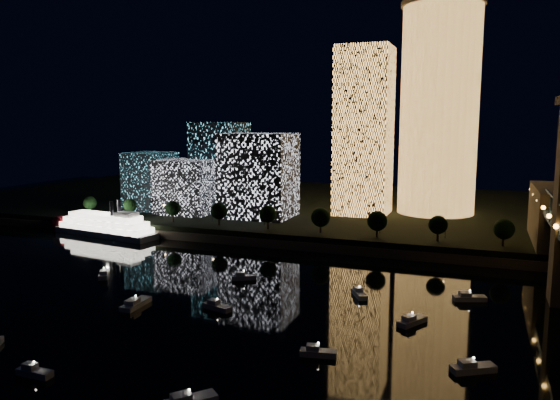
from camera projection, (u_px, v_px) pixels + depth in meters
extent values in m
plane|color=black|center=(245.00, 344.00, 108.79)|extent=(520.00, 520.00, 0.00)
cube|color=black|center=(384.00, 210.00, 256.79)|extent=(420.00, 160.00, 5.00)
cube|color=#6B5E4C|center=(344.00, 248.00, 184.61)|extent=(420.00, 6.00, 3.00)
cylinder|color=#FEAE51|center=(439.00, 112.00, 229.46)|extent=(32.00, 32.00, 85.85)
cylinder|color=#6B5E4C|center=(443.00, 4.00, 223.17)|extent=(34.00, 34.00, 2.00)
cube|color=#FEAE51|center=(364.00, 132.00, 228.51)|extent=(21.90, 21.90, 69.68)
cube|color=silver|center=(259.00, 175.00, 224.41)|extent=(27.85, 23.57, 34.28)
cube|color=#58D1F1|center=(220.00, 165.00, 246.58)|extent=(19.38, 25.19, 38.76)
cube|color=silver|center=(187.00, 186.00, 233.87)|extent=(22.87, 20.79, 22.87)
cube|color=#58D1F1|center=(151.00, 181.00, 244.55)|extent=(18.14, 19.95, 25.40)
cube|color=#6B5E4C|center=(553.00, 222.00, 177.37)|extent=(12.00, 40.00, 23.00)
cube|color=navy|center=(552.00, 210.00, 140.58)|extent=(0.50, 0.50, 7.00)
sphere|color=#FCA137|center=(556.00, 226.00, 127.09)|extent=(1.20, 1.20, 1.20)
sphere|color=#FCA137|center=(539.00, 200.00, 168.81)|extent=(1.20, 1.20, 1.20)
cube|color=silver|center=(106.00, 233.00, 212.42)|extent=(46.49, 17.09, 2.27)
cube|color=white|center=(106.00, 227.00, 212.10)|extent=(42.61, 15.58, 2.08)
cube|color=white|center=(105.00, 222.00, 211.81)|extent=(38.72, 14.08, 2.08)
cube|color=white|center=(105.00, 217.00, 211.51)|extent=(32.96, 12.30, 2.08)
cube|color=silver|center=(127.00, 214.00, 205.79)|extent=(8.34, 6.75, 1.70)
cylinder|color=black|center=(112.00, 208.00, 206.58)|extent=(1.33, 1.33, 5.68)
cylinder|color=black|center=(119.00, 207.00, 209.86)|extent=(1.33, 1.33, 5.68)
cylinder|color=maroon|center=(66.00, 223.00, 223.09)|extent=(7.83, 9.42, 6.63)
cube|color=silver|center=(181.00, 397.00, 84.55)|extent=(3.69, 3.77, 1.00)
sphere|color=white|center=(189.00, 390.00, 85.04)|extent=(0.36, 0.36, 0.36)
cube|color=silver|center=(318.00, 353.00, 103.24)|extent=(7.19, 3.47, 1.20)
cube|color=silver|center=(313.00, 347.00, 103.26)|extent=(2.71, 2.22, 1.00)
sphere|color=white|center=(318.00, 343.00, 102.96)|extent=(0.36, 0.36, 0.36)
cube|color=silver|center=(412.00, 321.00, 119.61)|extent=(6.14, 8.10, 1.20)
cube|color=silver|center=(409.00, 318.00, 118.71)|extent=(3.16, 3.42, 1.00)
sphere|color=white|center=(412.00, 313.00, 119.33)|extent=(0.36, 0.36, 0.36)
cube|color=silver|center=(244.00, 277.00, 153.19)|extent=(7.13, 5.15, 1.20)
cube|color=silver|center=(240.00, 274.00, 152.91)|extent=(2.97, 2.71, 1.00)
sphere|color=white|center=(244.00, 271.00, 152.90)|extent=(0.36, 0.36, 0.36)
cube|color=silver|center=(359.00, 294.00, 138.48)|extent=(5.47, 7.32, 1.20)
cube|color=silver|center=(358.00, 289.00, 139.37)|extent=(2.83, 3.08, 1.00)
sphere|color=white|center=(359.00, 286.00, 138.20)|extent=(0.36, 0.36, 0.36)
cube|color=silver|center=(473.00, 369.00, 96.77)|extent=(8.23, 6.35, 1.20)
cube|color=silver|center=(467.00, 363.00, 96.39)|extent=(3.49, 3.24, 1.00)
sphere|color=white|center=(474.00, 358.00, 96.48)|extent=(0.36, 0.36, 0.36)
cube|color=silver|center=(35.00, 373.00, 95.16)|extent=(6.68, 2.14, 1.20)
cube|color=silver|center=(30.00, 366.00, 95.35)|extent=(2.34, 1.74, 1.00)
sphere|color=white|center=(34.00, 362.00, 94.88)|extent=(0.36, 0.36, 0.36)
cube|color=silver|center=(136.00, 304.00, 131.01)|extent=(3.36, 9.60, 1.20)
cube|color=silver|center=(132.00, 301.00, 129.51)|extent=(2.58, 3.41, 1.00)
sphere|color=white|center=(136.00, 296.00, 130.72)|extent=(0.36, 0.36, 0.36)
cube|color=silver|center=(470.00, 298.00, 135.22)|extent=(8.36, 5.12, 1.20)
cube|color=silver|center=(465.00, 294.00, 135.07)|extent=(3.33, 2.90, 1.00)
sphere|color=white|center=(470.00, 290.00, 134.93)|extent=(0.36, 0.36, 0.36)
cube|color=silver|center=(217.00, 307.00, 128.80)|extent=(7.83, 4.30, 1.20)
cube|color=silver|center=(214.00, 302.00, 129.29)|extent=(3.04, 2.57, 1.00)
sphere|color=white|center=(217.00, 299.00, 128.51)|extent=(0.36, 0.36, 0.36)
cube|color=silver|center=(104.00, 275.00, 155.98)|extent=(6.27, 7.84, 1.20)
cube|color=silver|center=(104.00, 272.00, 154.71)|extent=(3.16, 3.37, 1.00)
sphere|color=white|center=(104.00, 268.00, 155.70)|extent=(0.36, 0.36, 0.36)
cylinder|color=black|center=(90.00, 211.00, 227.45)|extent=(0.70, 0.70, 4.00)
sphere|color=black|center=(90.00, 203.00, 226.95)|extent=(5.56, 5.56, 5.56)
cylinder|color=black|center=(130.00, 214.00, 220.53)|extent=(0.70, 0.70, 4.00)
sphere|color=black|center=(130.00, 205.00, 220.03)|extent=(5.42, 5.42, 5.42)
cylinder|color=black|center=(173.00, 217.00, 213.61)|extent=(0.70, 0.70, 4.00)
sphere|color=black|center=(173.00, 208.00, 213.11)|extent=(5.86, 5.86, 5.86)
cylinder|color=black|center=(219.00, 220.00, 206.69)|extent=(0.70, 0.70, 4.00)
sphere|color=black|center=(219.00, 211.00, 206.19)|extent=(6.38, 6.38, 6.38)
cylinder|color=black|center=(268.00, 223.00, 199.77)|extent=(0.70, 0.70, 4.00)
sphere|color=black|center=(268.00, 214.00, 199.26)|extent=(6.36, 6.36, 6.36)
cylinder|color=black|center=(321.00, 227.00, 192.84)|extent=(0.70, 0.70, 4.00)
sphere|color=black|center=(321.00, 217.00, 192.34)|extent=(6.85, 6.85, 6.85)
cylinder|color=black|center=(377.00, 231.00, 185.92)|extent=(0.70, 0.70, 4.00)
sphere|color=black|center=(377.00, 221.00, 185.42)|extent=(6.90, 6.90, 6.90)
cylinder|color=black|center=(438.00, 235.00, 179.00)|extent=(0.70, 0.70, 4.00)
sphere|color=black|center=(438.00, 225.00, 178.50)|extent=(6.19, 6.19, 6.19)
cylinder|color=black|center=(503.00, 240.00, 172.08)|extent=(0.70, 0.70, 4.00)
sphere|color=black|center=(504.00, 229.00, 171.58)|extent=(6.58, 6.58, 6.58)
cylinder|color=black|center=(119.00, 209.00, 229.48)|extent=(0.24, 0.24, 5.00)
sphere|color=#FFCC7F|center=(119.00, 202.00, 229.08)|extent=(0.70, 0.70, 0.70)
cylinder|color=black|center=(164.00, 212.00, 221.87)|extent=(0.24, 0.24, 5.00)
sphere|color=#FFCC7F|center=(164.00, 205.00, 221.47)|extent=(0.70, 0.70, 0.70)
cylinder|color=black|center=(212.00, 215.00, 214.26)|extent=(0.24, 0.24, 5.00)
sphere|color=#FFCC7F|center=(212.00, 208.00, 213.85)|extent=(0.70, 0.70, 0.70)
cylinder|color=black|center=(264.00, 219.00, 206.64)|extent=(0.24, 0.24, 5.00)
sphere|color=#FFCC7F|center=(264.00, 211.00, 206.24)|extent=(0.70, 0.70, 0.70)
cylinder|color=black|center=(320.00, 222.00, 199.03)|extent=(0.24, 0.24, 5.00)
sphere|color=#FFCC7F|center=(320.00, 215.00, 198.63)|extent=(0.70, 0.70, 0.70)
cylinder|color=black|center=(380.00, 226.00, 191.41)|extent=(0.24, 0.24, 5.00)
sphere|color=#FFCC7F|center=(380.00, 219.00, 191.01)|extent=(0.70, 0.70, 0.70)
cylinder|color=black|center=(445.00, 231.00, 183.80)|extent=(0.24, 0.24, 5.00)
sphere|color=#FFCC7F|center=(446.00, 223.00, 183.40)|extent=(0.70, 0.70, 0.70)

